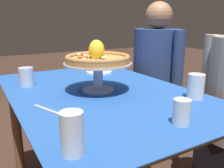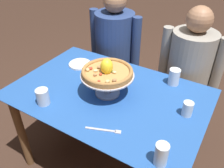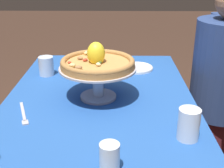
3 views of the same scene
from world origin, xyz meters
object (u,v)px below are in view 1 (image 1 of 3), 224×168
object	(u,v)px
water_glass_front_left	(26,78)
diner_left	(156,84)
pizza	(97,58)
side_plate	(99,72)
water_glass_front_right	(72,136)
water_glass_side_right	(181,113)
pizza_stand	(98,71)
dinner_fork	(52,111)
water_glass_back_right	(196,88)

from	to	relation	value
water_glass_front_left	diner_left	world-z (taller)	diner_left
water_glass_front_left	diner_left	size ratio (longest dim) A/B	0.08
pizza	side_plate	distance (m)	0.46
water_glass_front_right	water_glass_side_right	xyz separation A→B (m)	(0.01, 0.40, -0.01)
pizza_stand	dinner_fork	distance (m)	0.35
water_glass_side_right	water_glass_front_left	size ratio (longest dim) A/B	0.89
side_plate	water_glass_front_right	bearing A→B (deg)	-31.06
water_glass_back_right	water_glass_front_left	xyz separation A→B (m)	(-0.62, -0.63, -0.01)
water_glass_front_left	pizza_stand	bearing A→B (deg)	46.52
pizza	dinner_fork	world-z (taller)	pizza
water_glass_front_right	pizza_stand	bearing A→B (deg)	146.63
water_glass_front_left	water_glass_side_right	bearing A→B (deg)	24.34
pizza_stand	water_glass_back_right	size ratio (longest dim) A/B	2.97
side_plate	diner_left	size ratio (longest dim) A/B	0.15
pizza_stand	dinner_fork	xyz separation A→B (m)	(0.17, -0.29, -0.10)
water_glass_front_right	diner_left	world-z (taller)	diner_left
pizza	water_glass_front_right	xyz separation A→B (m)	(0.51, -0.33, -0.12)
water_glass_front_right	dinner_fork	world-z (taller)	water_glass_front_right
water_glass_back_right	pizza	bearing A→B (deg)	-135.26
dinner_fork	pizza	bearing A→B (deg)	120.79
side_plate	dinner_fork	bearing A→B (deg)	-41.71
water_glass_front_left	diner_left	bearing A→B (deg)	94.25
water_glass_side_right	water_glass_front_left	bearing A→B (deg)	-155.66
water_glass_front_left	water_glass_back_right	bearing A→B (deg)	45.51
diner_left	side_plate	bearing A→B (deg)	-93.21
pizza_stand	water_glass_front_right	distance (m)	0.61
water_glass_back_right	pizza_stand	bearing A→B (deg)	-135.37
pizza_stand	dinner_fork	world-z (taller)	pizza_stand
pizza_stand	water_glass_side_right	world-z (taller)	pizza_stand
water_glass_side_right	water_glass_back_right	size ratio (longest dim) A/B	0.79
water_glass_side_right	side_plate	size ratio (longest dim) A/B	0.51
dinner_fork	water_glass_back_right	bearing A→B (deg)	75.42
pizza	water_glass_back_right	size ratio (longest dim) A/B	2.82
pizza	diner_left	bearing A→B (deg)	117.16
water_glass_front_right	dinner_fork	size ratio (longest dim) A/B	0.63
water_glass_front_right	dinner_fork	bearing A→B (deg)	173.14
water_glass_front_left	dinner_fork	world-z (taller)	water_glass_front_left
pizza_stand	water_glass_front_right	size ratio (longest dim) A/B	2.80
diner_left	water_glass_side_right	bearing A→B (deg)	-35.78
side_plate	diner_left	bearing A→B (deg)	86.79
dinner_fork	diner_left	xyz separation A→B (m)	(-0.53, 0.98, -0.14)
pizza	water_glass_front_left	distance (m)	0.43
water_glass_side_right	side_plate	world-z (taller)	water_glass_side_right
pizza_stand	water_glass_side_right	distance (m)	0.52
pizza	diner_left	world-z (taller)	diner_left
water_glass_side_right	dinner_fork	distance (m)	0.49
water_glass_back_right	water_glass_front_left	bearing A→B (deg)	-134.49
pizza	water_glass_front_left	world-z (taller)	pizza
diner_left	pizza_stand	bearing A→B (deg)	-62.77
pizza_stand	diner_left	bearing A→B (deg)	117.23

